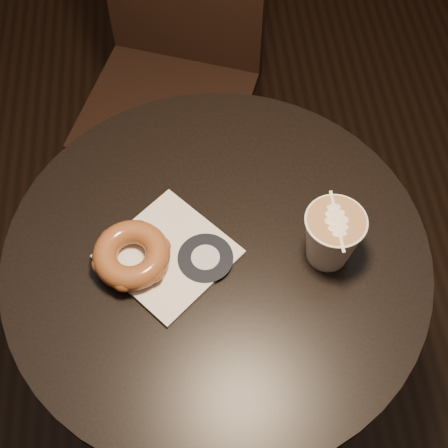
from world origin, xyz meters
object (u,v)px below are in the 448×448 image
object	(u,v)px
cafe_table	(218,302)
chair	(176,50)
pastry_bag	(168,255)
latte_cup	(331,238)
doughnut	(131,255)

from	to	relation	value
cafe_table	chair	size ratio (longest dim) A/B	0.75
pastry_bag	latte_cup	xyz separation A→B (m)	(0.26, -0.02, 0.05)
cafe_table	pastry_bag	distance (m)	0.22
chair	pastry_bag	bearing A→B (deg)	-72.22
chair	doughnut	bearing A→B (deg)	-76.88
chair	latte_cup	world-z (taller)	chair
latte_cup	pastry_bag	bearing A→B (deg)	175.48
cafe_table	doughnut	world-z (taller)	doughnut
chair	latte_cup	distance (m)	0.77
cafe_table	latte_cup	bearing A→B (deg)	-6.74
doughnut	latte_cup	world-z (taller)	latte_cup
pastry_bag	doughnut	world-z (taller)	doughnut
chair	pastry_bag	size ratio (longest dim) A/B	5.61
doughnut	cafe_table	bearing A→B (deg)	3.92
chair	pastry_bag	world-z (taller)	chair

